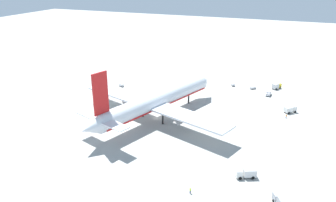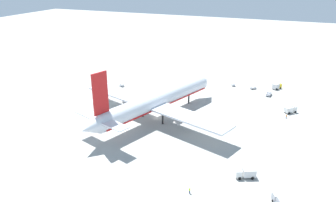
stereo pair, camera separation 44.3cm
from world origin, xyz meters
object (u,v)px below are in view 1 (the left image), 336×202
(service_truck_0, at_px, (277,86))
(service_van, at_px, (269,93))
(airliner, at_px, (155,101))
(baggage_cart_1, at_px, (122,85))
(traffic_cone_0, at_px, (256,94))
(baggage_cart_0, at_px, (253,88))
(ground_worker_1, at_px, (190,190))
(traffic_cone_1, at_px, (135,80))
(baggage_cart_2, at_px, (233,85))
(ground_worker_0, at_px, (286,116))
(service_truck_2, at_px, (290,109))
(service_truck_1, at_px, (246,173))

(service_truck_0, relative_size, service_van, 1.17)
(airliner, distance_m, baggage_cart_1, 43.71)
(baggage_cart_1, height_order, traffic_cone_0, baggage_cart_1)
(baggage_cart_0, height_order, traffic_cone_0, baggage_cart_0)
(service_truck_0, bearing_deg, ground_worker_1, 171.98)
(ground_worker_1, xyz_separation_m, traffic_cone_1, (79.78, 57.62, -0.62))
(baggage_cart_2, distance_m, ground_worker_0, 42.00)
(service_truck_2, relative_size, baggage_cart_2, 1.58)
(service_van, height_order, traffic_cone_0, service_van)
(airliner, distance_m, service_van, 59.23)
(airliner, height_order, baggage_cart_1, airliner)
(service_truck_1, distance_m, baggage_cart_2, 80.88)
(service_truck_0, height_order, service_truck_2, service_truck_0)
(service_truck_0, xyz_separation_m, service_truck_2, (-28.38, -8.09, -0.02))
(baggage_cart_1, xyz_separation_m, traffic_cone_0, (14.06, -65.22, -0.47))
(ground_worker_1, relative_size, traffic_cone_1, 3.19)
(service_truck_0, relative_size, ground_worker_0, 3.26)
(airliner, distance_m, service_truck_1, 48.91)
(traffic_cone_0, relative_size, traffic_cone_1, 1.00)
(service_truck_2, bearing_deg, traffic_cone_0, 44.49)
(traffic_cone_0, bearing_deg, ground_worker_1, 176.30)
(airliner, xyz_separation_m, ground_worker_1, (-39.90, -27.99, -6.59))
(service_truck_1, height_order, baggage_cart_1, service_truck_1)
(baggage_cart_2, bearing_deg, service_truck_0, -80.10)
(airliner, height_order, service_van, airliner)
(baggage_cart_1, bearing_deg, baggage_cart_0, -71.10)
(service_van, height_order, ground_worker_1, service_van)
(service_truck_1, bearing_deg, baggage_cart_0, 7.25)
(service_truck_0, distance_m, baggage_cart_1, 77.74)
(traffic_cone_1, bearing_deg, service_truck_2, -99.37)
(service_truck_2, relative_size, ground_worker_0, 3.16)
(airliner, distance_m, ground_worker_0, 52.81)
(traffic_cone_0, xyz_separation_m, traffic_cone_1, (-3.35, 62.99, 0.00))
(service_truck_2, relative_size, baggage_cart_0, 1.69)
(airliner, bearing_deg, traffic_cone_1, 36.61)
(baggage_cart_2, height_order, traffic_cone_1, baggage_cart_2)
(service_truck_2, bearing_deg, ground_worker_0, 170.47)
(ground_worker_1, distance_m, traffic_cone_0, 83.31)
(baggage_cart_0, bearing_deg, service_truck_2, -141.54)
(service_van, relative_size, baggage_cart_2, 1.40)
(airliner, relative_size, traffic_cone_1, 125.27)
(service_truck_1, bearing_deg, traffic_cone_0, 5.79)
(service_truck_1, xyz_separation_m, service_van, (71.08, 1.64, -0.47))
(traffic_cone_0, height_order, traffic_cone_1, same)
(airliner, bearing_deg, service_truck_1, -123.53)
(traffic_cone_0, bearing_deg, baggage_cart_2, 57.10)
(baggage_cart_1, distance_m, traffic_cone_0, 66.72)
(service_truck_0, distance_m, service_van, 11.25)
(service_truck_1, height_order, baggage_cart_2, service_truck_1)
(airliner, xyz_separation_m, ground_worker_0, (20.14, -48.36, -6.64))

